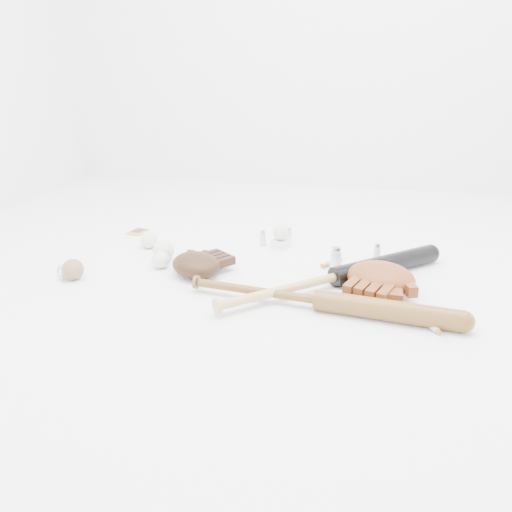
% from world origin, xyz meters
% --- Properties ---
extents(bat_dark, '(0.79, 0.70, 0.07)m').
position_xyz_m(bat_dark, '(0.29, -0.04, 0.04)').
color(bat_dark, black).
rests_on(bat_dark, ground).
extents(bat_wood, '(0.91, 0.19, 0.07)m').
position_xyz_m(bat_wood, '(0.25, -0.23, 0.03)').
color(bat_wood, brown).
rests_on(bat_wood, ground).
extents(glove_dark, '(0.33, 0.33, 0.08)m').
position_xyz_m(glove_dark, '(-0.22, -0.04, 0.04)').
color(glove_dark, black).
rests_on(glove_dark, ground).
extents(glove_tan, '(0.36, 0.36, 0.10)m').
position_xyz_m(glove_tan, '(0.44, -0.05, 0.05)').
color(glove_tan, brown).
rests_on(glove_tan, ground).
extents(trading_card, '(0.09, 0.11, 0.01)m').
position_xyz_m(trading_card, '(-0.64, 0.39, 0.00)').
color(trading_card, gold).
rests_on(trading_card, ground).
extents(pedestal, '(0.08, 0.08, 0.04)m').
position_xyz_m(pedestal, '(0.04, 0.31, 0.02)').
color(pedestal, white).
rests_on(pedestal, ground).
extents(baseball_on_pedestal, '(0.07, 0.07, 0.07)m').
position_xyz_m(baseball_on_pedestal, '(0.04, 0.31, 0.07)').
color(baseball_on_pedestal, silver).
rests_on(baseball_on_pedestal, pedestal).
extents(baseball_left, '(0.08, 0.08, 0.08)m').
position_xyz_m(baseball_left, '(-0.39, 0.08, 0.04)').
color(baseball_left, silver).
rests_on(baseball_left, ground).
extents(baseball_upper, '(0.07, 0.07, 0.07)m').
position_xyz_m(baseball_upper, '(-0.50, 0.20, 0.04)').
color(baseball_upper, silver).
rests_on(baseball_upper, ground).
extents(baseball_mid, '(0.07, 0.07, 0.07)m').
position_xyz_m(baseball_mid, '(-0.37, -0.00, 0.03)').
color(baseball_mid, silver).
rests_on(baseball_mid, ground).
extents(baseball_aged, '(0.08, 0.08, 0.08)m').
position_xyz_m(baseball_aged, '(-0.64, -0.17, 0.04)').
color(baseball_aged, olive).
rests_on(baseball_aged, ground).
extents(syringe_0, '(0.11, 0.15, 0.02)m').
position_xyz_m(syringe_0, '(-0.70, -0.15, 0.01)').
color(syringe_0, '#ADBCC6').
rests_on(syringe_0, ground).
extents(syringe_1, '(0.15, 0.11, 0.02)m').
position_xyz_m(syringe_1, '(0.27, -0.21, 0.01)').
color(syringe_1, '#ADBCC6').
rests_on(syringe_1, ground).
extents(syringe_2, '(0.11, 0.13, 0.02)m').
position_xyz_m(syringe_2, '(0.27, 0.16, 0.01)').
color(syringe_2, '#ADBCC6').
rests_on(syringe_2, ground).
extents(syringe_3, '(0.11, 0.16, 0.02)m').
position_xyz_m(syringe_3, '(0.58, -0.28, 0.01)').
color(syringe_3, '#ADBCC6').
rests_on(syringe_3, ground).
extents(vial_0, '(0.02, 0.02, 0.06)m').
position_xyz_m(vial_0, '(0.07, 0.39, 0.03)').
color(vial_0, silver).
rests_on(vial_0, ground).
extents(vial_1, '(0.03, 0.03, 0.07)m').
position_xyz_m(vial_1, '(0.44, 0.24, 0.03)').
color(vial_1, silver).
rests_on(vial_1, ground).
extents(vial_2, '(0.03, 0.03, 0.07)m').
position_xyz_m(vial_2, '(-0.04, 0.32, 0.03)').
color(vial_2, silver).
rests_on(vial_2, ground).
extents(vial_3, '(0.04, 0.04, 0.09)m').
position_xyz_m(vial_3, '(0.28, 0.11, 0.05)').
color(vial_3, silver).
rests_on(vial_3, ground).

